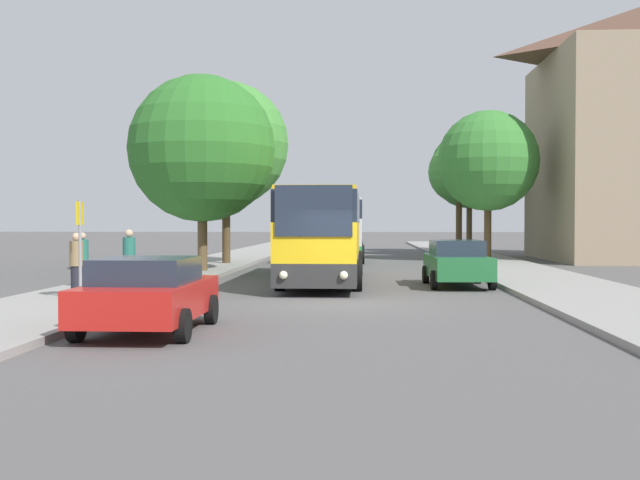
# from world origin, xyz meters

# --- Properties ---
(ground_plane) EXTENTS (300.00, 300.00, 0.00)m
(ground_plane) POSITION_xyz_m (0.00, 0.00, 0.00)
(ground_plane) COLOR #565454
(ground_plane) RESTS_ON ground
(sidewalk_left) EXTENTS (4.00, 120.00, 0.15)m
(sidewalk_left) POSITION_xyz_m (-7.00, 0.00, 0.07)
(sidewalk_left) COLOR gray
(sidewalk_left) RESTS_ON ground_plane
(sidewalk_right) EXTENTS (4.00, 120.00, 0.15)m
(sidewalk_right) POSITION_xyz_m (7.00, 0.00, 0.07)
(sidewalk_right) COLOR gray
(sidewalk_right) RESTS_ON ground_plane
(bus_front) EXTENTS (2.74, 11.68, 3.22)m
(bus_front) POSITION_xyz_m (-0.85, 7.26, 1.73)
(bus_front) COLOR #2D2D2D
(bus_front) RESTS_ON ground_plane
(bus_middle) EXTENTS (3.01, 10.58, 3.40)m
(bus_middle) POSITION_xyz_m (-0.90, 22.25, 1.81)
(bus_middle) COLOR #238942
(bus_middle) RESTS_ON ground_plane
(bus_rear) EXTENTS (2.79, 11.36, 3.20)m
(bus_rear) POSITION_xyz_m (-1.18, 38.02, 1.72)
(bus_rear) COLOR silver
(bus_rear) RESTS_ON ground_plane
(parked_car_left_curb) EXTENTS (2.16, 4.05, 1.47)m
(parked_car_left_curb) POSITION_xyz_m (-3.61, -5.22, 0.77)
(parked_car_left_curb) COLOR red
(parked_car_left_curb) RESTS_ON ground_plane
(parked_car_right_near) EXTENTS (2.11, 4.25, 1.55)m
(parked_car_right_near) POSITION_xyz_m (3.70, 5.76, 0.80)
(parked_car_right_near) COLOR #236B38
(parked_car_right_near) RESTS_ON ground_plane
(bus_stop_sign) EXTENTS (0.08, 0.45, 2.58)m
(bus_stop_sign) POSITION_xyz_m (-6.73, -0.65, 1.75)
(bus_stop_sign) COLOR gray
(bus_stop_sign) RESTS_ON sidewalk_left
(pedestrian_waiting_near) EXTENTS (0.36, 0.36, 1.80)m
(pedestrian_waiting_near) POSITION_xyz_m (-6.20, 1.71, 1.06)
(pedestrian_waiting_near) COLOR #23232D
(pedestrian_waiting_near) RESTS_ON sidewalk_left
(pedestrian_waiting_far) EXTENTS (0.36, 0.36, 1.68)m
(pedestrian_waiting_far) POSITION_xyz_m (-8.17, 3.25, 1.00)
(pedestrian_waiting_far) COLOR #23232D
(pedestrian_waiting_far) RESTS_ON sidewalk_left
(pedestrian_walking_back) EXTENTS (0.36, 0.36, 1.72)m
(pedestrian_walking_back) POSITION_xyz_m (-7.20, 0.27, 1.02)
(pedestrian_walking_back) COLOR #23232D
(pedestrian_walking_back) RESTS_ON sidewalk_left
(tree_left_near) EXTENTS (6.07, 6.07, 8.09)m
(tree_left_near) POSITION_xyz_m (-6.11, 11.11, 5.19)
(tree_left_near) COLOR brown
(tree_left_near) RESTS_ON sidewalk_left
(tree_left_far) EXTENTS (6.18, 6.18, 8.94)m
(tree_left_far) POSITION_xyz_m (-6.22, 17.04, 5.99)
(tree_left_far) COLOR #513D23
(tree_left_far) RESTS_ON sidewalk_left
(tree_right_near) EXTENTS (5.54, 5.54, 8.16)m
(tree_right_near) POSITION_xyz_m (7.39, 22.17, 5.53)
(tree_right_near) COLOR #513D23
(tree_right_near) RESTS_ON sidewalk_right
(tree_right_mid) EXTENTS (5.54, 5.54, 8.53)m
(tree_right_mid) POSITION_xyz_m (8.01, 33.93, 5.90)
(tree_right_mid) COLOR brown
(tree_right_mid) RESTS_ON sidewalk_right
(tree_right_far) EXTENTS (4.02, 4.02, 7.28)m
(tree_right_far) POSITION_xyz_m (6.75, 29.62, 5.40)
(tree_right_far) COLOR #513D23
(tree_right_far) RESTS_ON sidewalk_right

